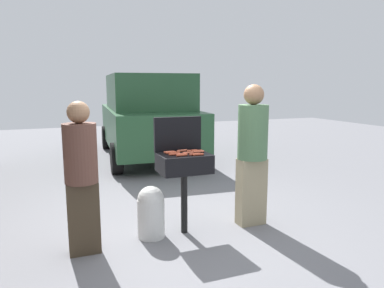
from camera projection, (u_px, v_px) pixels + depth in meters
The scene contains 20 objects.
ground_plane at pixel (178, 231), 4.43m from camera, with size 24.00×24.00×0.00m, color slate.
bbq_grill at pixel (184, 166), 4.25m from camera, with size 0.60×0.44×0.98m.
grill_lid_open at pixel (178, 134), 4.39m from camera, with size 0.60×0.05×0.42m, color black.
hot_dog_0 at pixel (198, 155), 4.12m from camera, with size 0.03×0.03×0.13m, color #AD4228.
hot_dog_1 at pixel (171, 153), 4.23m from camera, with size 0.03×0.03×0.13m, color #AD4228.
hot_dog_2 at pixel (195, 154), 4.13m from camera, with size 0.03×0.03×0.13m, color #B74C33.
hot_dog_3 at pixel (182, 155), 4.08m from camera, with size 0.03×0.03×0.13m, color #AD4228.
hot_dog_4 at pixel (188, 153), 4.22m from camera, with size 0.03×0.03×0.13m, color #C6593D.
hot_dog_5 at pixel (192, 151), 4.36m from camera, with size 0.03×0.03×0.13m, color #B74C33.
hot_dog_6 at pixel (174, 154), 4.13m from camera, with size 0.03×0.03×0.13m, color #AD4228.
hot_dog_7 at pixel (175, 153), 4.22m from camera, with size 0.03×0.03×0.13m, color #AD4228.
hot_dog_8 at pixel (182, 151), 4.36m from camera, with size 0.03×0.03×0.13m, color #C6593D.
hot_dog_9 at pixel (199, 152), 4.29m from camera, with size 0.03×0.03×0.13m, color #C6593D.
hot_dog_10 at pixel (169, 152), 4.27m from camera, with size 0.03×0.03×0.13m, color #C6593D.
hot_dog_11 at pixel (181, 154), 4.13m from camera, with size 0.03×0.03×0.13m, color #B74C33.
hot_dog_12 at pixel (197, 151), 4.35m from camera, with size 0.03×0.03×0.13m, color #AD4228.
propane_tank at pixel (151, 211), 4.20m from camera, with size 0.32×0.32×0.62m.
person_left at pixel (81, 173), 3.71m from camera, with size 0.34×0.34×1.62m.
person_right at pixel (252, 150), 4.50m from camera, with size 0.38×0.38×1.79m.
parked_minivan at pixel (147, 116), 8.77m from camera, with size 2.30×4.53×2.02m.
Camera 1 is at (-1.37, -3.97, 1.78)m, focal length 33.52 mm.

